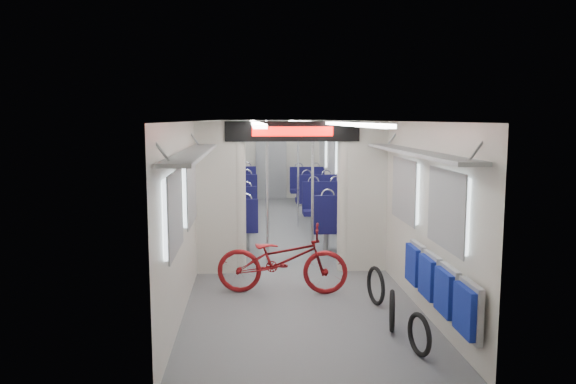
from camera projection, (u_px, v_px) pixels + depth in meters
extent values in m
plane|color=#515456|center=(284.00, 242.00, 10.66)|extent=(12.00, 12.00, 0.00)
cube|color=beige|center=(206.00, 183.00, 10.41)|extent=(0.02, 12.00, 2.30)
cube|color=beige|center=(360.00, 182.00, 10.61)|extent=(0.02, 12.00, 2.30)
cube|color=beige|center=(271.00, 159.00, 16.45)|extent=(2.90, 0.02, 2.30)
cube|color=beige|center=(329.00, 265.00, 4.58)|extent=(2.90, 0.02, 2.30)
cube|color=silver|center=(284.00, 121.00, 10.36)|extent=(2.90, 12.00, 0.02)
cube|color=white|center=(254.00, 122.00, 10.33)|extent=(0.12, 11.40, 0.04)
cube|color=white|center=(313.00, 122.00, 10.41)|extent=(0.12, 11.40, 0.04)
cube|color=beige|center=(218.00, 208.00, 8.48)|extent=(0.65, 0.18, 2.00)
cube|color=beige|center=(365.00, 206.00, 8.63)|extent=(0.65, 0.18, 2.00)
cube|color=beige|center=(292.00, 131.00, 8.40)|extent=(2.90, 0.18, 0.30)
cylinder|color=beige|center=(239.00, 207.00, 8.50)|extent=(0.20, 0.20, 2.00)
cylinder|color=beige|center=(344.00, 206.00, 8.61)|extent=(0.20, 0.20, 2.00)
cube|color=black|center=(293.00, 131.00, 8.30)|extent=(2.00, 0.03, 0.30)
cube|color=#FF0C07|center=(293.00, 131.00, 8.27)|extent=(1.20, 0.02, 0.14)
cube|color=white|center=(173.00, 213.00, 5.63)|extent=(0.04, 1.00, 0.75)
cube|color=white|center=(449.00, 209.00, 5.83)|extent=(0.04, 1.00, 0.75)
cube|color=white|center=(189.00, 192.00, 7.22)|extent=(0.04, 1.00, 0.75)
cube|color=white|center=(406.00, 190.00, 7.41)|extent=(0.04, 1.00, 0.75)
cube|color=white|center=(205.00, 172.00, 9.89)|extent=(0.04, 1.00, 0.75)
cube|color=white|center=(364.00, 171.00, 10.08)|extent=(0.04, 1.00, 0.75)
cube|color=white|center=(212.00, 164.00, 11.77)|extent=(0.04, 1.00, 0.75)
cube|color=white|center=(346.00, 163.00, 11.96)|extent=(0.04, 1.00, 0.75)
cube|color=white|center=(217.00, 157.00, 13.65)|extent=(0.04, 1.00, 0.75)
cube|color=white|center=(333.00, 157.00, 13.84)|extent=(0.04, 1.00, 0.75)
cube|color=white|center=(221.00, 153.00, 15.43)|extent=(0.04, 1.00, 0.75)
cube|color=white|center=(323.00, 153.00, 15.62)|extent=(0.04, 1.00, 0.75)
cube|color=gray|center=(194.00, 153.00, 6.36)|extent=(0.30, 3.60, 0.04)
cube|color=gray|center=(414.00, 152.00, 6.54)|extent=(0.30, 3.60, 0.04)
cube|color=gray|center=(220.00, 136.00, 12.30)|extent=(0.30, 7.60, 0.04)
cube|color=gray|center=(335.00, 136.00, 12.48)|extent=(0.30, 7.60, 0.04)
cube|color=gray|center=(271.00, 165.00, 16.41)|extent=(0.90, 0.05, 2.00)
imported|color=maroon|center=(282.00, 259.00, 7.53)|extent=(1.82, 0.83, 0.92)
cube|color=gray|center=(471.00, 311.00, 5.17)|extent=(0.06, 0.47, 0.53)
cube|color=navy|center=(464.00, 311.00, 5.16)|extent=(0.06, 0.43, 0.45)
cube|color=gray|center=(449.00, 292.00, 5.71)|extent=(0.06, 0.47, 0.53)
cube|color=navy|center=(444.00, 292.00, 5.71)|extent=(0.06, 0.43, 0.45)
cube|color=gray|center=(432.00, 277.00, 6.26)|extent=(0.06, 0.47, 0.53)
cube|color=navy|center=(427.00, 277.00, 6.25)|extent=(0.06, 0.43, 0.45)
cube|color=gray|center=(417.00, 265.00, 6.80)|extent=(0.06, 0.47, 0.53)
cube|color=navy|center=(412.00, 265.00, 6.80)|extent=(0.06, 0.43, 0.45)
torus|color=black|center=(419.00, 337.00, 5.54)|extent=(0.14, 0.44, 0.44)
torus|color=black|center=(392.00, 313.00, 6.19)|extent=(0.15, 0.47, 0.47)
torus|color=black|center=(376.00, 288.00, 7.07)|extent=(0.14, 0.50, 0.49)
cube|color=#0E0D39|center=(247.00, 228.00, 9.96)|extent=(0.41, 0.38, 0.10)
cylinder|color=gray|center=(247.00, 241.00, 9.99)|extent=(0.10, 0.10, 0.35)
cube|color=#0E0D39|center=(246.00, 213.00, 9.77)|extent=(0.41, 0.07, 0.50)
torus|color=silver|center=(246.00, 199.00, 9.74)|extent=(0.21, 0.03, 0.21)
cube|color=#0E0D39|center=(247.00, 214.00, 11.48)|extent=(0.41, 0.38, 0.10)
cylinder|color=gray|center=(247.00, 225.00, 11.51)|extent=(0.10, 0.10, 0.35)
cube|color=#0E0D39|center=(247.00, 198.00, 11.60)|extent=(0.41, 0.07, 0.50)
torus|color=silver|center=(247.00, 186.00, 11.57)|extent=(0.21, 0.03, 0.21)
cube|color=#0E0D39|center=(220.00, 229.00, 9.93)|extent=(0.41, 0.38, 0.10)
cylinder|color=gray|center=(220.00, 241.00, 9.96)|extent=(0.10, 0.10, 0.35)
cube|color=#0E0D39|center=(219.00, 214.00, 9.74)|extent=(0.41, 0.07, 0.50)
torus|color=silver|center=(219.00, 199.00, 9.70)|extent=(0.21, 0.03, 0.21)
cube|color=#0E0D39|center=(224.00, 214.00, 11.45)|extent=(0.41, 0.38, 0.10)
cylinder|color=gray|center=(224.00, 225.00, 11.48)|extent=(0.10, 0.10, 0.35)
cube|color=#0E0D39|center=(224.00, 199.00, 11.57)|extent=(0.41, 0.07, 0.50)
torus|color=silver|center=(224.00, 187.00, 11.53)|extent=(0.21, 0.03, 0.21)
cube|color=#0E0D39|center=(326.00, 229.00, 9.90)|extent=(0.47, 0.44, 0.10)
cylinder|color=gray|center=(326.00, 242.00, 9.93)|extent=(0.10, 0.10, 0.35)
cube|color=#0E0D39|center=(328.00, 212.00, 9.68)|extent=(0.47, 0.08, 0.57)
torus|color=silver|center=(328.00, 195.00, 9.65)|extent=(0.24, 0.03, 0.24)
cube|color=#0E0D39|center=(314.00, 212.00, 11.66)|extent=(0.47, 0.44, 0.10)
cylinder|color=gray|center=(314.00, 223.00, 11.69)|extent=(0.10, 0.10, 0.35)
cube|color=#0E0D39|center=(313.00, 195.00, 11.79)|extent=(0.47, 0.08, 0.57)
torus|color=silver|center=(313.00, 182.00, 11.75)|extent=(0.24, 0.03, 0.24)
cube|color=#0E0D39|center=(352.00, 229.00, 9.93)|extent=(0.47, 0.44, 0.10)
cylinder|color=gray|center=(352.00, 241.00, 9.96)|extent=(0.10, 0.10, 0.35)
cube|color=#0E0D39|center=(354.00, 212.00, 9.72)|extent=(0.47, 0.08, 0.57)
torus|color=silver|center=(355.00, 195.00, 9.68)|extent=(0.24, 0.03, 0.24)
cube|color=#0E0D39|center=(337.00, 212.00, 11.69)|extent=(0.47, 0.44, 0.10)
cylinder|color=gray|center=(337.00, 223.00, 11.72)|extent=(0.10, 0.10, 0.35)
cube|color=#0E0D39|center=(336.00, 195.00, 11.82)|extent=(0.47, 0.08, 0.57)
torus|color=silver|center=(336.00, 182.00, 11.79)|extent=(0.24, 0.03, 0.24)
cube|color=#0E0D39|center=(247.00, 201.00, 13.34)|extent=(0.49, 0.46, 0.10)
cylinder|color=gray|center=(247.00, 210.00, 13.37)|extent=(0.10, 0.10, 0.35)
cube|color=#0E0D39|center=(247.00, 187.00, 13.11)|extent=(0.49, 0.09, 0.60)
torus|color=silver|center=(247.00, 174.00, 13.07)|extent=(0.24, 0.03, 0.24)
cube|color=#0E0D39|center=(247.00, 191.00, 15.16)|extent=(0.49, 0.46, 0.10)
cylinder|color=gray|center=(247.00, 199.00, 15.19)|extent=(0.10, 0.10, 0.35)
cube|color=#0E0D39|center=(247.00, 177.00, 15.30)|extent=(0.49, 0.09, 0.60)
torus|color=silver|center=(247.00, 166.00, 15.26)|extent=(0.24, 0.03, 0.24)
cube|color=#0E0D39|center=(227.00, 201.00, 13.31)|extent=(0.49, 0.46, 0.10)
cylinder|color=gray|center=(227.00, 210.00, 13.34)|extent=(0.10, 0.10, 0.35)
cube|color=#0E0D39|center=(227.00, 187.00, 13.08)|extent=(0.49, 0.09, 0.60)
torus|color=silver|center=(227.00, 175.00, 13.04)|extent=(0.24, 0.03, 0.24)
cube|color=#0E0D39|center=(230.00, 191.00, 15.13)|extent=(0.49, 0.46, 0.10)
cylinder|color=gray|center=(230.00, 199.00, 15.16)|extent=(0.10, 0.10, 0.35)
cube|color=#0E0D39|center=(230.00, 177.00, 15.27)|extent=(0.49, 0.09, 0.60)
torus|color=silver|center=(230.00, 167.00, 15.23)|extent=(0.24, 0.03, 0.24)
cube|color=#0E0D39|center=(306.00, 200.00, 13.38)|extent=(0.48, 0.45, 0.10)
cylinder|color=gray|center=(306.00, 210.00, 13.41)|extent=(0.10, 0.10, 0.35)
cube|color=#0E0D39|center=(307.00, 187.00, 13.15)|extent=(0.48, 0.08, 0.58)
torus|color=silver|center=(307.00, 175.00, 13.12)|extent=(0.24, 0.03, 0.24)
cube|color=#0E0D39|center=(299.00, 191.00, 15.16)|extent=(0.48, 0.45, 0.10)
cylinder|color=gray|center=(299.00, 199.00, 15.19)|extent=(0.10, 0.10, 0.35)
cube|color=#0E0D39|center=(299.00, 178.00, 15.29)|extent=(0.48, 0.08, 0.58)
torus|color=silver|center=(299.00, 167.00, 15.26)|extent=(0.24, 0.03, 0.24)
cube|color=#0E0D39|center=(325.00, 200.00, 13.41)|extent=(0.48, 0.45, 0.10)
cylinder|color=gray|center=(325.00, 210.00, 13.44)|extent=(0.10, 0.10, 0.35)
cube|color=#0E0D39|center=(327.00, 187.00, 13.19)|extent=(0.48, 0.08, 0.58)
torus|color=silver|center=(327.00, 175.00, 13.15)|extent=(0.24, 0.03, 0.24)
cube|color=#0E0D39|center=(316.00, 191.00, 15.19)|extent=(0.48, 0.45, 0.10)
cylinder|color=gray|center=(316.00, 199.00, 15.22)|extent=(0.10, 0.10, 0.35)
cube|color=#0E0D39|center=(316.00, 177.00, 15.33)|extent=(0.48, 0.08, 0.58)
torus|color=silver|center=(316.00, 167.00, 15.29)|extent=(0.24, 0.03, 0.24)
cylinder|color=silver|center=(267.00, 193.00, 8.99)|extent=(0.05, 0.05, 2.30)
cylinder|color=silver|center=(312.00, 191.00, 9.21)|extent=(0.04, 0.04, 2.30)
cylinder|color=silver|center=(267.00, 172.00, 12.55)|extent=(0.04, 0.04, 2.30)
cylinder|color=silver|center=(298.00, 174.00, 12.10)|extent=(0.04, 0.04, 2.30)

